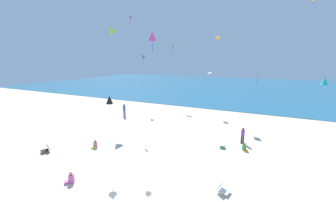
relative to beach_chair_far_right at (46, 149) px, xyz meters
The scene contains 20 objects.
ground_plane 12.34m from the beach_chair_far_right, 41.19° to the left, with size 120.00×120.00×0.00m, color beige.
ocean_water 50.74m from the beach_chair_far_right, 79.46° to the left, with size 120.00×60.00×0.05m, color #236084.
beach_chair_far_right is the anchor object (origin of this frame).
beach_chair_far_left 13.79m from the beach_chair_far_right, ahead, with size 0.76×0.72×0.58m.
cooler_box 14.43m from the beach_chair_far_right, 28.32° to the left, with size 0.35×0.47×0.28m.
person_1 5.68m from the beach_chair_far_right, 20.89° to the right, with size 0.60×0.62×0.71m.
person_3 11.17m from the beach_chair_far_right, 93.74° to the left, with size 0.40×0.40×1.67m.
person_4 3.73m from the beach_chair_far_right, 38.42° to the left, with size 0.34×0.55×0.68m.
person_5 16.08m from the beach_chair_far_right, 26.22° to the left, with size 0.54×0.57×0.65m.
person_6 16.52m from the beach_chair_far_right, 31.04° to the left, with size 0.40×0.40×1.46m.
kite_black 7.42m from the beach_chair_far_right, 10.26° to the left, with size 0.61×0.62×1.30m.
kite_white 20.37m from the beach_chair_far_right, 63.80° to the left, with size 0.78×0.88×1.66m.
kite_teal 26.62m from the beach_chair_far_right, 36.55° to the left, with size 0.88×0.91×1.56m.
kite_green 22.91m from the beach_chair_far_right, 85.21° to the left, with size 0.90×0.82×1.83m.
kite_orange 21.86m from the beach_chair_far_right, 59.47° to the left, with size 1.05×1.08×1.82m.
kite_purple 16.81m from the beach_chair_far_right, 88.41° to the left, with size 0.50×0.29×1.61m.
kite_pink 29.30m from the beach_chair_far_right, 59.52° to the left, with size 0.50×0.24×1.45m.
kite_lime 14.85m from the beach_chair_far_right, 97.91° to the left, with size 1.06×1.27×1.34m.
kite_magenta 12.47m from the beach_chair_far_right, 10.73° to the left, with size 0.71×0.77×1.31m.
kite_blue 18.07m from the beach_chair_far_right, 93.42° to the left, with size 0.64×0.80×1.57m.
Camera 1 is at (5.91, -7.37, 7.23)m, focal length 21.18 mm.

